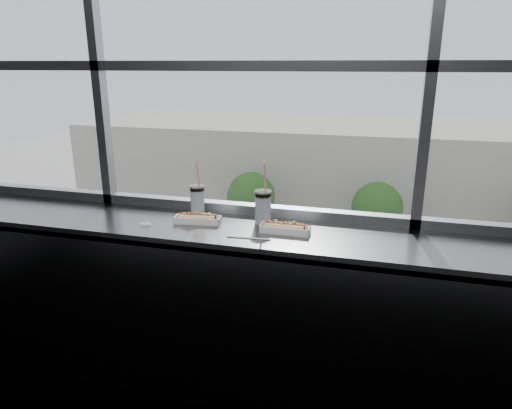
% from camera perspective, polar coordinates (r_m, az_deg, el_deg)
% --- Properties ---
extents(wall_back_lower, '(6.00, 0.00, 6.00)m').
position_cam_1_polar(wall_back_lower, '(3.12, -0.77, -10.72)').
color(wall_back_lower, black).
rests_on(wall_back_lower, ground).
extents(window_glass, '(6.00, 0.00, 6.00)m').
position_cam_1_polar(window_glass, '(2.79, -0.80, 23.11)').
color(window_glass, silver).
rests_on(window_glass, ground).
extents(window_mullions, '(6.00, 0.08, 2.40)m').
position_cam_1_polar(window_mullions, '(2.77, -0.93, 23.15)').
color(window_mullions, gray).
rests_on(window_mullions, ground).
extents(counter, '(6.00, 0.55, 0.06)m').
position_cam_1_polar(counter, '(2.67, -2.44, -3.50)').
color(counter, slate).
rests_on(counter, ground).
extents(counter_fascia, '(6.00, 0.04, 1.04)m').
position_cam_1_polar(counter_fascia, '(2.69, -4.00, -15.81)').
color(counter_fascia, slate).
rests_on(counter_fascia, ground).
extents(hotdog_tray_left, '(0.28, 0.12, 0.07)m').
position_cam_1_polar(hotdog_tray_left, '(2.75, -7.28, -1.75)').
color(hotdog_tray_left, white).
rests_on(hotdog_tray_left, counter).
extents(hotdog_tray_right, '(0.28, 0.09, 0.07)m').
position_cam_1_polar(hotdog_tray_right, '(2.57, 3.63, -2.94)').
color(hotdog_tray_right, white).
rests_on(hotdog_tray_right, counter).
extents(soda_cup_left, '(0.10, 0.10, 0.35)m').
position_cam_1_polar(soda_cup_left, '(2.89, -7.34, 0.77)').
color(soda_cup_left, white).
rests_on(soda_cup_left, counter).
extents(soda_cup_right, '(0.10, 0.10, 0.38)m').
position_cam_1_polar(soda_cup_right, '(2.70, 0.88, -0.10)').
color(soda_cup_right, white).
rests_on(soda_cup_right, counter).
extents(loose_straw, '(0.24, 0.02, 0.01)m').
position_cam_1_polar(loose_straw, '(2.49, -0.91, -4.20)').
color(loose_straw, white).
rests_on(loose_straw, counter).
extents(wrapper, '(0.09, 0.06, 0.02)m').
position_cam_1_polar(wrapper, '(2.77, -13.66, -2.32)').
color(wrapper, silver).
rests_on(wrapper, counter).
extents(plaza_ground, '(120.00, 120.00, 0.00)m').
position_cam_1_polar(plaza_ground, '(47.96, 13.73, 0.97)').
color(plaza_ground, '#AEA79E').
rests_on(plaza_ground, ground).
extents(street_asphalt, '(80.00, 10.00, 0.06)m').
position_cam_1_polar(street_asphalt, '(26.12, 11.81, -12.99)').
color(street_asphalt, black).
rests_on(street_asphalt, plaza_ground).
extents(far_sidewalk, '(80.00, 6.00, 0.04)m').
position_cam_1_polar(far_sidewalk, '(33.30, 12.76, -6.20)').
color(far_sidewalk, '#AEA79E').
rests_on(far_sidewalk, plaza_ground).
extents(far_building, '(50.00, 14.00, 8.00)m').
position_cam_1_polar(far_building, '(41.65, 13.84, 4.21)').
color(far_building, '#A9A193').
rests_on(far_building, plaza_ground).
extents(car_far_a, '(2.68, 6.35, 2.11)m').
position_cam_1_polar(car_far_a, '(30.72, -4.23, -5.62)').
color(car_far_a, '#353535').
rests_on(car_far_a, street_asphalt).
extents(car_far_b, '(3.47, 7.11, 2.30)m').
position_cam_1_polar(car_far_b, '(29.15, 14.79, -7.28)').
color(car_far_b, '#6A0C03').
rests_on(car_far_b, street_asphalt).
extents(car_near_c, '(2.78, 6.15, 2.01)m').
position_cam_1_polar(car_near_c, '(22.15, 13.09, -15.93)').
color(car_near_c, '#B5552B').
rests_on(car_near_c, street_asphalt).
extents(car_near_b, '(3.66, 7.18, 2.30)m').
position_cam_1_polar(car_near_b, '(23.18, -4.94, -13.47)').
color(car_near_b, black).
rests_on(car_near_b, street_asphalt).
extents(pedestrian_d, '(0.62, 0.82, 1.85)m').
position_cam_1_polar(pedestrian_d, '(33.87, 26.73, -5.56)').
color(pedestrian_d, '#66605B').
rests_on(pedestrian_d, far_sidewalk).
extents(pedestrian_c, '(0.61, 0.81, 1.83)m').
position_cam_1_polar(pedestrian_c, '(32.73, 24.29, -6.02)').
color(pedestrian_c, '#66605B').
rests_on(pedestrian_c, far_sidewalk).
extents(pedestrian_a, '(0.65, 0.87, 1.95)m').
position_cam_1_polar(pedestrian_a, '(33.31, 5.56, -3.98)').
color(pedestrian_a, '#66605B').
rests_on(pedestrian_a, far_sidewalk).
extents(tree_left, '(3.55, 3.55, 5.55)m').
position_cam_1_polar(tree_left, '(33.18, -0.62, 1.02)').
color(tree_left, '#47382B').
rests_on(tree_left, far_sidewalk).
extents(tree_center, '(3.46, 3.46, 5.41)m').
position_cam_1_polar(tree_center, '(32.04, 14.89, -0.34)').
color(tree_center, '#47382B').
rests_on(tree_center, far_sidewalk).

